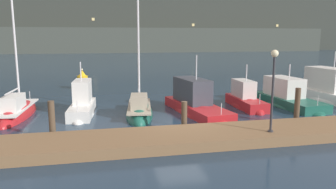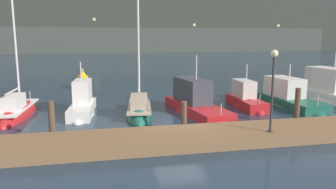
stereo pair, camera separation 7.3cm
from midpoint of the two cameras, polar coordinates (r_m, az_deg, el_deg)
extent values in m
plane|color=#1E3347|center=(16.82, 2.26, -5.79)|extent=(400.00, 400.00, 0.00)
cube|color=brown|center=(14.56, 4.58, -7.44)|extent=(33.54, 2.80, 0.45)
cylinder|color=#4C3D2D|center=(15.55, -19.47, -4.29)|extent=(0.28, 0.28, 1.79)
cylinder|color=#4C3D2D|center=(15.94, 2.92, -3.90)|extent=(0.28, 0.28, 1.50)
cylinder|color=#4C3D2D|center=(18.40, 21.67, -1.98)|extent=(0.28, 0.28, 1.97)
ellipsoid|color=red|center=(21.14, -24.48, -3.41)|extent=(1.79, 6.05, 1.51)
cube|color=silver|center=(21.03, -24.58, -2.06)|extent=(1.51, 5.08, 0.08)
cube|color=silver|center=(20.28, -25.22, -1.24)|extent=(0.98, 1.96, 0.81)
cylinder|color=silver|center=(21.11, -24.88, 7.00)|extent=(0.12, 0.12, 6.59)
cylinder|color=silver|center=(20.17, -25.36, 0.55)|extent=(0.23, 2.40, 0.09)
cylinder|color=silver|center=(23.60, -22.81, -0.08)|extent=(0.04, 0.04, 0.50)
ellipsoid|color=white|center=(20.21, -14.56, -3.41)|extent=(1.72, 4.87, 0.98)
cube|color=white|center=(20.14, -14.60, -2.52)|extent=(1.58, 4.38, 0.64)
cube|color=silver|center=(20.41, -14.56, 0.53)|extent=(1.09, 2.17, 1.37)
cube|color=black|center=(21.32, -14.29, 1.50)|extent=(0.84, 0.33, 0.61)
cylinder|color=silver|center=(19.87, -14.85, 3.90)|extent=(0.07, 0.07, 1.12)
cylinder|color=silver|center=(18.06, -15.43, -1.98)|extent=(0.04, 0.04, 0.60)
ellipsoid|color=#195647|center=(19.55, -4.88, -3.57)|extent=(2.26, 5.47, 1.56)
cube|color=#A39984|center=(19.43, -4.91, -2.04)|extent=(1.90, 4.60, 0.08)
cube|color=#A39984|center=(18.72, -4.95, -1.21)|extent=(1.16, 1.81, 0.75)
cylinder|color=silver|center=(19.42, -5.06, 9.37)|extent=(0.12, 0.12, 7.68)
cylinder|color=silver|center=(18.56, -4.98, 1.24)|extent=(0.38, 2.15, 0.09)
cylinder|color=silver|center=(21.78, -4.85, -0.05)|extent=(0.04, 0.04, 0.50)
ellipsoid|color=red|center=(20.02, 5.12, -3.24)|extent=(3.01, 7.12, 1.24)
cube|color=red|center=(19.96, 5.14, -2.46)|extent=(2.75, 6.41, 0.56)
cube|color=#333842|center=(20.37, 4.33, 0.73)|extent=(1.79, 3.20, 1.48)
cube|color=black|center=(21.58, 2.78, 1.86)|extent=(1.21, 0.46, 0.66)
cylinder|color=silver|center=(19.69, 5.07, 4.72)|extent=(0.07, 0.07, 1.47)
cylinder|color=silver|center=(17.34, 9.36, -2.51)|extent=(0.04, 0.04, 0.60)
ellipsoid|color=red|center=(22.10, 13.50, -2.21)|extent=(1.52, 4.64, 1.39)
cube|color=red|center=(22.03, 13.53, -1.42)|extent=(1.40, 4.18, 0.63)
cube|color=silver|center=(22.30, 13.14, 1.02)|extent=(1.01, 2.05, 1.12)
cube|color=black|center=(23.11, 12.25, 1.79)|extent=(0.85, 0.25, 0.51)
cylinder|color=silver|center=(21.82, 13.64, 3.71)|extent=(0.07, 0.07, 1.07)
cylinder|color=silver|center=(20.20, 15.81, -0.78)|extent=(0.04, 0.04, 0.60)
ellipsoid|color=#195647|center=(23.46, 20.38, -1.86)|extent=(2.60, 6.51, 0.92)
cube|color=#195647|center=(23.41, 20.42, -1.18)|extent=(2.39, 5.86, 0.57)
cube|color=silver|center=(23.77, 19.65, 1.30)|extent=(1.66, 2.90, 1.28)
cube|color=black|center=(24.78, 17.98, 2.18)|extent=(1.31, 0.34, 0.57)
cylinder|color=silver|center=(23.22, 20.54, 3.80)|extent=(0.07, 0.07, 0.93)
cylinder|color=silver|center=(21.25, 24.76, -0.96)|extent=(0.04, 0.04, 0.60)
ellipsoid|color=white|center=(26.31, 26.90, -1.09)|extent=(2.86, 7.22, 1.37)
cube|color=white|center=(26.26, 26.96, -0.34)|extent=(2.62, 6.50, 0.70)
cube|color=silver|center=(26.60, 26.12, 2.43)|extent=(1.80, 3.22, 1.66)
cube|color=black|center=(27.61, 24.18, 3.34)|extent=(1.38, 0.42, 0.74)
cylinder|color=silver|center=(26.06, 27.21, 5.39)|extent=(0.07, 0.07, 1.21)
cylinder|color=gold|center=(29.88, -14.45, 1.06)|extent=(1.37, 1.37, 0.16)
cylinder|color=gold|center=(29.80, -14.50, 2.20)|extent=(0.91, 0.91, 1.03)
cone|color=gold|center=(29.71, -14.57, 3.66)|extent=(0.64, 0.64, 0.50)
sphere|color=#F9EAB7|center=(29.68, -14.59, 4.24)|extent=(0.16, 0.16, 0.16)
cylinder|color=#2D2D33|center=(15.21, 17.48, -6.11)|extent=(0.24, 0.24, 0.06)
cylinder|color=#2D2D33|center=(14.85, 17.81, 0.01)|extent=(0.10, 0.10, 3.24)
sphere|color=#F9EAB7|center=(14.66, 18.19, 6.80)|extent=(0.32, 0.32, 0.32)
cube|color=#333833|center=(108.07, -10.04, 12.75)|extent=(240.00, 16.00, 19.81)
cube|color=#3F463F|center=(97.90, -13.55, 9.17)|extent=(144.00, 10.00, 7.02)
cube|color=#F4DB8C|center=(99.94, -12.70, 12.67)|extent=(0.80, 0.10, 0.80)
cube|color=#F4DB8C|center=(115.59, 18.69, 11.31)|extent=(0.80, 0.10, 0.80)
cube|color=#F4DB8C|center=(101.03, -3.10, 9.19)|extent=(0.80, 0.10, 0.80)
cube|color=#F4DB8C|center=(99.84, -13.26, 9.88)|extent=(0.80, 0.10, 0.80)
cube|color=#F4DB8C|center=(106.58, 8.63, 8.25)|extent=(0.80, 0.10, 0.80)
cube|color=#F4DB8C|center=(100.04, -15.93, 9.15)|extent=(0.80, 0.10, 0.80)
cube|color=#F4DB8C|center=(104.12, 4.61, 11.99)|extent=(0.80, 0.10, 0.80)
camera|label=1|loc=(0.04, -89.89, 0.02)|focal=35.00mm
camera|label=2|loc=(0.04, 90.11, -0.02)|focal=35.00mm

